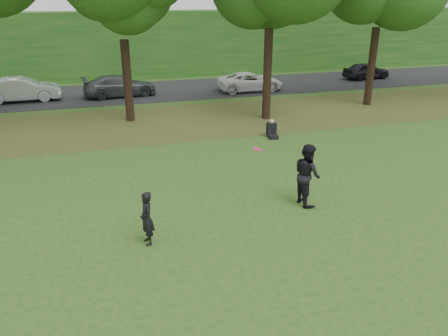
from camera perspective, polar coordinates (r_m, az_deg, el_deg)
name	(u,v)px	position (r m, az deg, el deg)	size (l,w,h in m)	color
ground	(296,250)	(11.76, 9.36, -10.48)	(120.00, 120.00, 0.00)	#284916
leaf_litter	(190,120)	(23.19, -4.46, 6.21)	(60.00, 7.00, 0.01)	#4D3A1B
street	(165,90)	(30.84, -7.66, 10.02)	(70.00, 7.00, 0.02)	black
far_hedge	(152,44)	(36.34, -9.45, 15.68)	(70.00, 3.00, 5.00)	#164E18
player_left	(147,218)	(11.70, -10.06, -6.50)	(0.54, 0.36, 1.48)	black
player_right	(307,174)	(13.84, 10.81, -0.81)	(0.96, 0.75, 1.98)	black
parked_cars	(147,85)	(29.43, -10.00, 10.65)	(36.18, 3.68, 1.47)	black
frisbee	(258,149)	(12.33, 4.41, 2.44)	(0.33, 0.33, 0.11)	#FF1570
seated_person	(272,130)	(20.47, 6.26, 4.91)	(0.49, 0.77, 0.83)	black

